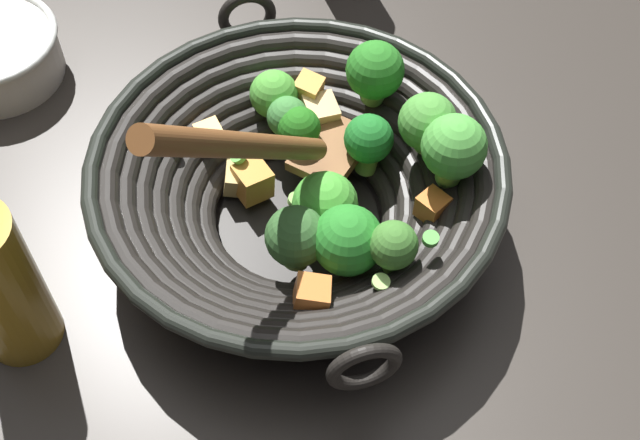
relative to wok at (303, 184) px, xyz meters
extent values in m
plane|color=#332D28|center=(0.00, 0.00, -0.06)|extent=(4.00, 4.00, 0.00)
cylinder|color=black|center=(0.00, 0.00, -0.05)|extent=(0.14, 0.14, 0.01)
torus|color=black|center=(0.00, 0.00, -0.04)|extent=(0.18, 0.18, 0.02)
torus|color=black|center=(0.00, 0.00, -0.03)|extent=(0.21, 0.21, 0.02)
torus|color=black|center=(0.00, 0.00, -0.02)|extent=(0.23, 0.23, 0.02)
torus|color=black|center=(0.00, 0.00, -0.01)|extent=(0.25, 0.25, 0.02)
torus|color=black|center=(0.00, 0.00, 0.00)|extent=(0.28, 0.28, 0.02)
torus|color=black|center=(0.00, 0.00, 0.01)|extent=(0.30, 0.30, 0.02)
torus|color=black|center=(0.00, 0.00, 0.01)|extent=(0.32, 0.32, 0.02)
torus|color=black|center=(0.00, 0.00, 0.02)|extent=(0.34, 0.34, 0.01)
torus|color=black|center=(0.18, 0.01, 0.02)|extent=(0.01, 0.05, 0.05)
torus|color=black|center=(-0.18, 0.00, 0.02)|extent=(0.01, 0.05, 0.05)
cylinder|color=#71A642|center=(0.03, -0.06, -0.02)|extent=(0.03, 0.03, 0.02)
sphere|color=#1C6C25|center=(0.03, -0.06, 0.01)|extent=(0.04, 0.04, 0.04)
cylinder|color=#659247|center=(-0.05, 0.02, -0.02)|extent=(0.03, 0.03, 0.02)
sphere|color=#33602D|center=(-0.05, 0.02, 0.01)|extent=(0.05, 0.05, 0.05)
cylinder|color=#649D48|center=(0.08, -0.08, 0.01)|extent=(0.03, 0.03, 0.02)
sphere|color=#287722|center=(0.08, -0.08, 0.04)|extent=(0.05, 0.05, 0.05)
cylinder|color=#5FA335|center=(-0.09, -0.05, 0.00)|extent=(0.02, 0.02, 0.02)
sphere|color=#3D752C|center=(-0.09, -0.05, 0.02)|extent=(0.04, 0.04, 0.04)
cylinder|color=#67AD3D|center=(0.05, -0.01, -0.02)|extent=(0.02, 0.02, 0.02)
sphere|color=#216918|center=(0.05, -0.01, 0.01)|extent=(0.04, 0.04, 0.04)
cylinder|color=#6D9C4A|center=(0.01, -0.11, 0.01)|extent=(0.02, 0.02, 0.01)
sphere|color=#4A9539|center=(0.01, -0.11, 0.03)|extent=(0.05, 0.05, 0.05)
cylinder|color=olive|center=(0.07, 0.00, -0.02)|extent=(0.02, 0.03, 0.02)
sphere|color=#3D7F39|center=(0.07, 0.00, 0.01)|extent=(0.04, 0.04, 0.04)
cylinder|color=#7BAA47|center=(-0.01, -0.02, -0.04)|extent=(0.03, 0.03, 0.01)
sphere|color=green|center=(-0.01, -0.02, -0.01)|extent=(0.06, 0.06, 0.06)
cylinder|color=#79B14D|center=(-0.03, -0.11, 0.01)|extent=(0.03, 0.03, 0.03)
sphere|color=green|center=(-0.03, -0.11, 0.05)|extent=(0.05, 0.05, 0.05)
cylinder|color=#79B857|center=(0.10, 0.00, -0.02)|extent=(0.03, 0.03, 0.01)
sphere|color=green|center=(0.10, 0.00, 0.00)|extent=(0.04, 0.04, 0.04)
cylinder|color=#67A541|center=(-0.07, -0.02, -0.02)|extent=(0.03, 0.02, 0.02)
sphere|color=#267C26|center=(-0.07, -0.02, 0.01)|extent=(0.06, 0.06, 0.06)
cube|color=gold|center=(0.10, -0.03, 0.00)|extent=(0.03, 0.03, 0.03)
cube|color=#C47D2D|center=(0.03, 0.04, -0.02)|extent=(0.04, 0.04, 0.03)
cube|color=orange|center=(-0.04, -0.10, 0.00)|extent=(0.03, 0.03, 0.02)
cube|color=orange|center=(-0.10, 0.02, -0.01)|extent=(0.03, 0.04, 0.03)
cube|color=#DDBA68|center=(0.04, 0.05, -0.03)|extent=(0.03, 0.03, 0.03)
cube|color=#E8B677|center=(0.08, -0.03, -0.01)|extent=(0.03, 0.03, 0.03)
cube|color=gold|center=(0.07, 0.07, 0.00)|extent=(0.03, 0.03, 0.02)
cylinder|color=#99D166|center=(-0.11, -0.04, 0.00)|extent=(0.02, 0.02, 0.01)
cylinder|color=#56B247|center=(-0.09, -0.08, 0.03)|extent=(0.01, 0.01, 0.01)
cylinder|color=#6BC651|center=(0.05, 0.05, -0.01)|extent=(0.02, 0.02, 0.01)
cylinder|color=#6BC651|center=(-0.04, -0.03, -0.01)|extent=(0.02, 0.02, 0.01)
cylinder|color=#56B247|center=(0.07, 0.10, 0.01)|extent=(0.01, 0.01, 0.00)
cylinder|color=#99D166|center=(0.01, 0.00, -0.03)|extent=(0.02, 0.02, 0.01)
cube|color=brown|center=(0.04, -0.03, -0.01)|extent=(0.09, 0.08, 0.01)
cylinder|color=brown|center=(-0.04, 0.05, 0.11)|extent=(0.16, 0.15, 0.21)
cylinder|color=#56B247|center=(0.26, 0.24, -0.03)|extent=(0.02, 0.02, 0.01)
camera|label=1|loc=(-0.42, 0.08, 0.56)|focal=48.55mm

